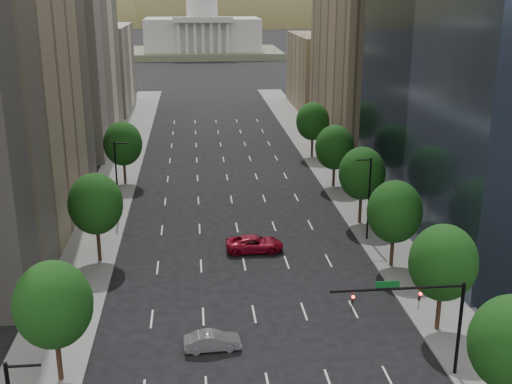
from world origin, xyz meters
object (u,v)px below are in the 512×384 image
object	(u,v)px
capitol	(203,34)
traffic_signal	(426,310)
car_silver	(212,341)
car_red_far	(255,244)

from	to	relation	value
capitol	traffic_signal	bearing A→B (deg)	-87.26
traffic_signal	car_silver	size ratio (longest dim) A/B	2.17
car_red_far	car_silver	bearing A→B (deg)	165.01
car_silver	car_red_far	world-z (taller)	car_red_far
traffic_signal	car_silver	xyz separation A→B (m)	(-14.10, 4.94, -4.48)
capitol	car_red_far	bearing A→B (deg)	-89.62
car_silver	capitol	bearing A→B (deg)	-4.64
capitol	car_silver	distance (m)	214.94
car_silver	traffic_signal	bearing A→B (deg)	-113.00
capitol	car_silver	world-z (taller)	capitol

